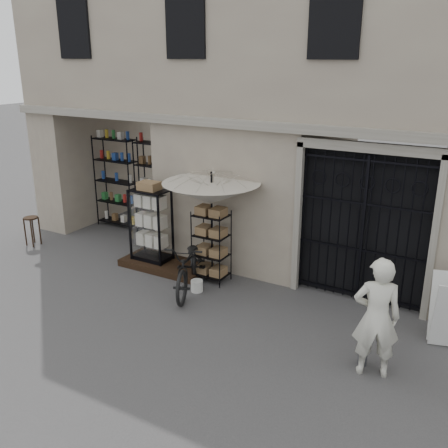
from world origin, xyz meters
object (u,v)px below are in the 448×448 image
Objects in this scene: steel_bollard at (364,343)px; shopkeeper at (370,373)px; bicycle at (191,289)px; wire_rack at (211,247)px; market_umbrella at (211,187)px; wooden_stool at (32,230)px; display_cabinet at (151,229)px; white_bucket at (197,286)px.

steel_bollard is 0.41× the size of shopkeeper.
shopkeeper is at bearing -35.21° from bicycle.
steel_bollard is at bearing -33.83° from bicycle.
market_umbrella is (0.01, 0.01, 1.27)m from wire_rack.
wooden_stool is at bearing -174.86° from market_umbrella.
market_umbrella is (1.59, -0.01, 1.15)m from display_cabinet.
wooden_stool is (-3.39, -0.45, -0.49)m from display_cabinet.
market_umbrella is 3.86× the size of wooden_stool.
bicycle is 4.02m from shopkeeper.
steel_bollard is (3.72, -0.88, 0.38)m from bicycle.
bicycle reaches higher than shopkeeper.
market_umbrella is 1.51× the size of shopkeeper.
wire_rack reaches higher than shopkeeper.
display_cabinet is 1.14× the size of wire_rack.
steel_bollard is at bearing -6.91° from wooden_stool.
wooden_stool is at bearing -165.22° from display_cabinet.
display_cabinet reaches higher than wire_rack.
display_cabinet reaches higher than steel_bollard.
steel_bollard is (3.58, -1.48, -1.65)m from market_umbrella.
wooden_stool is at bearing 175.53° from wire_rack.
wooden_stool is 8.62m from steel_bollard.
display_cabinet is 5.40m from steel_bollard.
wire_rack is 1.27m from market_umbrella.
bicycle is at bearing -112.34° from wire_rack.
bicycle is at bearing 166.70° from steel_bollard.
steel_bollard is at bearing -59.30° from shopkeeper.
bicycle reaches higher than steel_bollard.
white_bucket is at bearing -14.10° from display_cabinet.
market_umbrella reaches higher than white_bucket.
market_umbrella reaches higher than display_cabinet.
market_umbrella reaches higher than shopkeeper.
market_umbrella is at bearing -42.86° from shopkeeper.
white_bucket is 4.99m from wooden_stool.
wooden_stool is (-4.97, -0.45, -1.64)m from market_umbrella.
steel_bollard reaches higher than white_bucket.
white_bucket is (0.01, -0.61, -1.91)m from market_umbrella.
wire_rack is 4.15m from shopkeeper.
bicycle is 1.11× the size of shopkeeper.
shopkeeper is at bearing -15.11° from white_bucket.
market_umbrella is 4.56m from shopkeeper.
white_bucket is at bearing -1.90° from wooden_stool.
market_umbrella is at bearing 58.40° from wire_rack.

